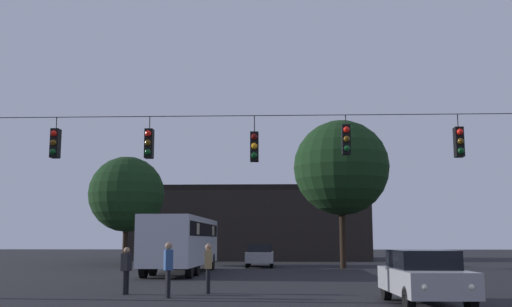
{
  "coord_description": "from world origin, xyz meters",
  "views": [
    {
      "loc": [
        0.92,
        -5.28,
        1.81
      ],
      "look_at": [
        0.06,
        17.23,
        5.14
      ],
      "focal_mm": 41.09,
      "sensor_mm": 36.0,
      "label": 1
    }
  ],
  "objects_px": {
    "tree_left_silhouette": "(127,194)",
    "pedestrian_crossing_right": "(208,265)",
    "car_far_left": "(260,255)",
    "city_bus": "(183,239)",
    "pedestrian_crossing_left": "(126,268)",
    "tree_behind_building": "(341,168)",
    "car_near_right": "(424,276)",
    "pedestrian_crossing_center": "(168,266)"
  },
  "relations": [
    {
      "from": "tree_left_silhouette",
      "to": "pedestrian_crossing_right",
      "type": "bearing_deg",
      "value": -68.58
    },
    {
      "from": "tree_left_silhouette",
      "to": "car_far_left",
      "type": "bearing_deg",
      "value": -14.36
    },
    {
      "from": "car_far_left",
      "to": "pedestrian_crossing_right",
      "type": "xyz_separation_m",
      "value": [
        -1.15,
        -19.7,
        0.15
      ]
    },
    {
      "from": "tree_left_silhouette",
      "to": "city_bus",
      "type": "bearing_deg",
      "value": -60.11
    },
    {
      "from": "pedestrian_crossing_left",
      "to": "tree_left_silhouette",
      "type": "distance_m",
      "value": 23.83
    },
    {
      "from": "car_far_left",
      "to": "tree_behind_building",
      "type": "relative_size",
      "value": 0.45
    },
    {
      "from": "car_far_left",
      "to": "tree_behind_building",
      "type": "bearing_deg",
      "value": -17.35
    },
    {
      "from": "car_near_right",
      "to": "tree_left_silhouette",
      "type": "xyz_separation_m",
      "value": [
        -15.23,
        25.52,
        4.34
      ]
    },
    {
      "from": "tree_behind_building",
      "to": "tree_left_silhouette",
      "type": "bearing_deg",
      "value": 164.57
    },
    {
      "from": "city_bus",
      "to": "car_near_right",
      "type": "xyz_separation_m",
      "value": [
        9.37,
        -15.33,
        -1.07
      ]
    },
    {
      "from": "car_near_right",
      "to": "tree_left_silhouette",
      "type": "height_order",
      "value": "tree_left_silhouette"
    },
    {
      "from": "car_far_left",
      "to": "pedestrian_crossing_left",
      "type": "distance_m",
      "value": 20.51
    },
    {
      "from": "car_far_left",
      "to": "pedestrian_crossing_center",
      "type": "distance_m",
      "value": 21.36
    },
    {
      "from": "car_near_right",
      "to": "tree_behind_building",
      "type": "bearing_deg",
      "value": 89.87
    },
    {
      "from": "pedestrian_crossing_left",
      "to": "tree_left_silhouette",
      "type": "relative_size",
      "value": 0.2
    },
    {
      "from": "pedestrian_crossing_left",
      "to": "pedestrian_crossing_right",
      "type": "distance_m",
      "value": 2.76
    },
    {
      "from": "pedestrian_crossing_left",
      "to": "car_far_left",
      "type": "bearing_deg",
      "value": 79.13
    },
    {
      "from": "car_far_left",
      "to": "tree_left_silhouette",
      "type": "height_order",
      "value": "tree_left_silhouette"
    },
    {
      "from": "car_near_right",
      "to": "tree_behind_building",
      "type": "distance_m",
      "value": 22.05
    },
    {
      "from": "car_far_left",
      "to": "tree_behind_building",
      "type": "xyz_separation_m",
      "value": [
        5.4,
        -1.69,
        5.7
      ]
    },
    {
      "from": "pedestrian_crossing_center",
      "to": "tree_behind_building",
      "type": "height_order",
      "value": "tree_behind_building"
    },
    {
      "from": "pedestrian_crossing_left",
      "to": "tree_behind_building",
      "type": "relative_size",
      "value": 0.16
    },
    {
      "from": "city_bus",
      "to": "tree_behind_building",
      "type": "xyz_separation_m",
      "value": [
        9.42,
        5.97,
        4.63
      ]
    },
    {
      "from": "car_near_right",
      "to": "pedestrian_crossing_center",
      "type": "relative_size",
      "value": 2.52
    },
    {
      "from": "city_bus",
      "to": "tree_behind_building",
      "type": "relative_size",
      "value": 1.15
    },
    {
      "from": "tree_left_silhouette",
      "to": "tree_behind_building",
      "type": "height_order",
      "value": "tree_behind_building"
    },
    {
      "from": "pedestrian_crossing_left",
      "to": "tree_behind_building",
      "type": "height_order",
      "value": "tree_behind_building"
    },
    {
      "from": "city_bus",
      "to": "pedestrian_crossing_right",
      "type": "bearing_deg",
      "value": -76.61
    },
    {
      "from": "pedestrian_crossing_left",
      "to": "tree_left_silhouette",
      "type": "height_order",
      "value": "tree_left_silhouette"
    },
    {
      "from": "city_bus",
      "to": "pedestrian_crossing_left",
      "type": "distance_m",
      "value": 12.52
    },
    {
      "from": "city_bus",
      "to": "tree_left_silhouette",
      "type": "bearing_deg",
      "value": 119.89
    },
    {
      "from": "car_far_left",
      "to": "tree_left_silhouette",
      "type": "bearing_deg",
      "value": 165.64
    },
    {
      "from": "car_near_right",
      "to": "pedestrian_crossing_right",
      "type": "relative_size",
      "value": 2.6
    },
    {
      "from": "car_far_left",
      "to": "tree_left_silhouette",
      "type": "xyz_separation_m",
      "value": [
        -9.87,
        2.53,
        4.34
      ]
    },
    {
      "from": "car_near_right",
      "to": "pedestrian_crossing_left",
      "type": "distance_m",
      "value": 9.66
    },
    {
      "from": "city_bus",
      "to": "tree_left_silhouette",
      "type": "xyz_separation_m",
      "value": [
        -5.85,
        10.18,
        3.27
      ]
    },
    {
      "from": "car_far_left",
      "to": "tree_behind_building",
      "type": "distance_m",
      "value": 8.04
    },
    {
      "from": "pedestrian_crossing_left",
      "to": "car_near_right",
      "type": "bearing_deg",
      "value": -17.18
    },
    {
      "from": "car_near_right",
      "to": "car_far_left",
      "type": "bearing_deg",
      "value": 103.12
    },
    {
      "from": "pedestrian_crossing_center",
      "to": "pedestrian_crossing_right",
      "type": "bearing_deg",
      "value": 54.66
    },
    {
      "from": "car_near_right",
      "to": "car_far_left",
      "type": "height_order",
      "value": "same"
    },
    {
      "from": "pedestrian_crossing_center",
      "to": "tree_left_silhouette",
      "type": "distance_m",
      "value": 25.3
    }
  ]
}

